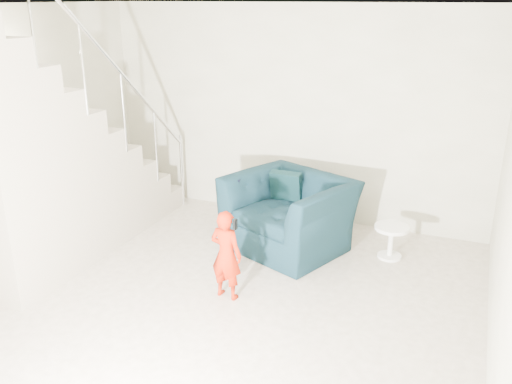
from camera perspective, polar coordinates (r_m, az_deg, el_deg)
floor at (r=5.09m, az=-6.95°, el=-13.15°), size 5.50×5.50×0.00m
ceiling at (r=4.27m, az=-8.52°, el=18.86°), size 5.50×5.50×0.00m
back_wall at (r=6.93m, az=3.82°, el=8.11°), size 5.00×0.00×5.00m
armchair at (r=6.22m, az=3.50°, el=-2.28°), size 1.60×1.51×0.83m
toddler at (r=5.19m, az=-3.17°, el=-6.61°), size 0.35×0.25×0.90m
side_table at (r=6.20m, az=14.04°, el=-4.56°), size 0.38×0.38×0.38m
staircase at (r=6.21m, az=-21.07°, el=1.55°), size 1.02×3.03×3.62m
cushion at (r=6.40m, az=3.18°, el=0.67°), size 0.36×0.17×0.36m
throw at (r=6.44m, az=-1.07°, el=-0.44°), size 0.05×0.50×0.56m
phone at (r=5.00m, az=-2.20°, el=-3.44°), size 0.02×0.05×0.10m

